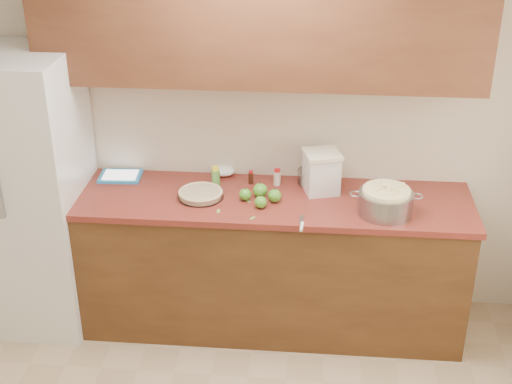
# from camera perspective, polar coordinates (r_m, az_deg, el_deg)

# --- Properties ---
(room_shell) EXTENTS (3.60, 3.60, 3.60)m
(room_shell) POSITION_cam_1_polar(r_m,az_deg,el_deg) (2.91, -2.54, -6.95)
(room_shell) COLOR tan
(room_shell) RESTS_ON ground
(counter_run) EXTENTS (2.64, 0.68, 0.92)m
(counter_run) POSITION_cam_1_polar(r_m,az_deg,el_deg) (4.60, 0.04, -5.51)
(counter_run) COLOR #593519
(counter_run) RESTS_ON ground
(upper_cabinets) EXTENTS (2.60, 0.34, 0.70)m
(upper_cabinets) POSITION_cam_1_polar(r_m,az_deg,el_deg) (4.16, 0.24, 13.33)
(upper_cabinets) COLOR brown
(upper_cabinets) RESTS_ON room_shell
(fridge) EXTENTS (0.70, 0.70, 1.80)m
(fridge) POSITION_cam_1_polar(r_m,az_deg,el_deg) (4.69, -17.82, -0.09)
(fridge) COLOR silver
(fridge) RESTS_ON ground
(pie) EXTENTS (0.28, 0.28, 0.05)m
(pie) POSITION_cam_1_polar(r_m,az_deg,el_deg) (4.37, -4.46, -0.15)
(pie) COLOR silver
(pie) RESTS_ON counter_run
(colander) EXTENTS (0.42, 0.32, 0.16)m
(colander) POSITION_cam_1_polar(r_m,az_deg,el_deg) (4.22, 10.33, -0.77)
(colander) COLOR gray
(colander) RESTS_ON counter_run
(flour_canister) EXTENTS (0.26, 0.26, 0.26)m
(flour_canister) POSITION_cam_1_polar(r_m,az_deg,el_deg) (4.41, 5.26, 1.64)
(flour_canister) COLOR white
(flour_canister) RESTS_ON counter_run
(tablet) EXTENTS (0.28, 0.22, 0.02)m
(tablet) POSITION_cam_1_polar(r_m,az_deg,el_deg) (4.70, -10.79, 1.27)
(tablet) COLOR #2A8CCA
(tablet) RESTS_ON counter_run
(paring_knife) EXTENTS (0.03, 0.20, 0.02)m
(paring_knife) POSITION_cam_1_polar(r_m,az_deg,el_deg) (4.05, 3.67, -2.69)
(paring_knife) COLOR gray
(paring_knife) RESTS_ON counter_run
(lemon_bottle) EXTENTS (0.05, 0.05, 0.14)m
(lemon_bottle) POSITION_cam_1_polar(r_m,az_deg,el_deg) (4.47, -3.24, 1.18)
(lemon_bottle) COLOR #4C8C38
(lemon_bottle) RESTS_ON counter_run
(cinnamon_shaker) EXTENTS (0.04, 0.04, 0.11)m
(cinnamon_shaker) POSITION_cam_1_polar(r_m,az_deg,el_deg) (4.50, 1.71, 1.20)
(cinnamon_shaker) COLOR beige
(cinnamon_shaker) RESTS_ON counter_run
(vanilla_bottle) EXTENTS (0.03, 0.03, 0.09)m
(vanilla_bottle) POSITION_cam_1_polar(r_m,az_deg,el_deg) (4.52, -0.41, 1.17)
(vanilla_bottle) COLOR black
(vanilla_bottle) RESTS_ON counter_run
(mixing_bowl) EXTENTS (0.24, 0.24, 0.09)m
(mixing_bowl) POSITION_cam_1_polar(r_m,az_deg,el_deg) (4.54, 4.78, 1.26)
(mixing_bowl) COLOR silver
(mixing_bowl) RESTS_ON counter_run
(paper_towel) EXTENTS (0.18, 0.16, 0.06)m
(paper_towel) POSITION_cam_1_polar(r_m,az_deg,el_deg) (4.64, -2.61, 1.70)
(paper_towel) COLOR white
(paper_towel) RESTS_ON counter_run
(apple_left) EXTENTS (0.08, 0.08, 0.09)m
(apple_left) POSITION_cam_1_polar(r_m,az_deg,el_deg) (4.32, -0.87, -0.20)
(apple_left) COLOR #479125
(apple_left) RESTS_ON counter_run
(apple_center) EXTENTS (0.09, 0.09, 0.10)m
(apple_center) POSITION_cam_1_polar(r_m,az_deg,el_deg) (4.35, 0.33, 0.12)
(apple_center) COLOR #479125
(apple_center) RESTS_ON counter_run
(apple_front) EXTENTS (0.07, 0.07, 0.09)m
(apple_front) POSITION_cam_1_polar(r_m,az_deg,el_deg) (4.23, 0.38, -0.81)
(apple_front) COLOR #479125
(apple_front) RESTS_ON counter_run
(apple_extra) EXTENTS (0.08, 0.08, 0.09)m
(apple_extra) POSITION_cam_1_polar(r_m,az_deg,el_deg) (4.30, 1.50, -0.29)
(apple_extra) COLOR #479125
(apple_extra) RESTS_ON counter_run
(peel_a) EXTENTS (0.04, 0.04, 0.00)m
(peel_a) POSITION_cam_1_polar(r_m,az_deg,el_deg) (4.32, -0.64, -0.73)
(peel_a) COLOR #7FA851
(peel_a) RESTS_ON counter_run
(peel_b) EXTENTS (0.02, 0.04, 0.00)m
(peel_b) POSITION_cam_1_polar(r_m,az_deg,el_deg) (4.21, -3.02, -1.54)
(peel_b) COLOR #7FA851
(peel_b) RESTS_ON counter_run
(peel_c) EXTENTS (0.03, 0.04, 0.00)m
(peel_c) POSITION_cam_1_polar(r_m,az_deg,el_deg) (4.13, -0.28, -2.10)
(peel_c) COLOR #7FA851
(peel_c) RESTS_ON counter_run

